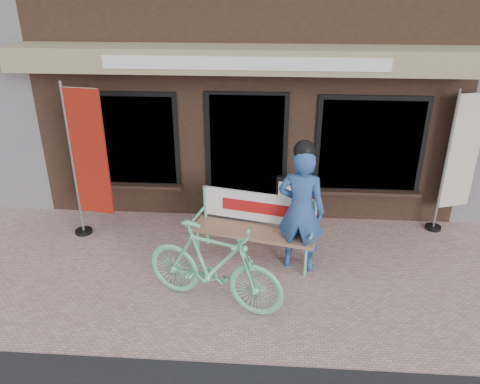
# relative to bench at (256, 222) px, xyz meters

# --- Properties ---
(ground) EXTENTS (70.00, 70.00, 0.00)m
(ground) POSITION_rel_bench_xyz_m (-0.21, -0.71, -0.58)
(ground) COLOR #C09692
(ground) RESTS_ON ground
(storefront) EXTENTS (7.00, 6.77, 6.00)m
(storefront) POSITION_rel_bench_xyz_m (-0.21, 4.26, 2.41)
(storefront) COLOR black
(storefront) RESTS_ON ground
(bench) EXTENTS (1.87, 0.86, 0.98)m
(bench) POSITION_rel_bench_xyz_m (0.00, 0.00, 0.00)
(bench) COLOR #6DD6A3
(bench) RESTS_ON ground
(person) EXTENTS (0.74, 0.58, 1.92)m
(person) POSITION_rel_bench_xyz_m (0.63, -0.24, 0.37)
(person) COLOR #2D519B
(person) RESTS_ON ground
(bicycle) EXTENTS (1.95, 1.14, 1.13)m
(bicycle) POSITION_rel_bench_xyz_m (-0.48, -1.17, -0.01)
(bicycle) COLOR #6DD6A3
(bicycle) RESTS_ON ground
(nobori_red) EXTENTS (0.74, 0.31, 2.49)m
(nobori_red) POSITION_rel_bench_xyz_m (-2.60, 0.45, 0.71)
(nobori_red) COLOR gray
(nobori_red) RESTS_ON ground
(nobori_cream) EXTENTS (0.69, 0.34, 2.35)m
(nobori_cream) POSITION_rel_bench_xyz_m (3.16, 1.10, 0.63)
(nobori_cream) COLOR gray
(nobori_cream) RESTS_ON ground
(menu_stand) EXTENTS (0.45, 0.14, 0.89)m
(menu_stand) POSITION_rel_bench_xyz_m (0.52, 0.96, -0.12)
(menu_stand) COLOR black
(menu_stand) RESTS_ON ground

